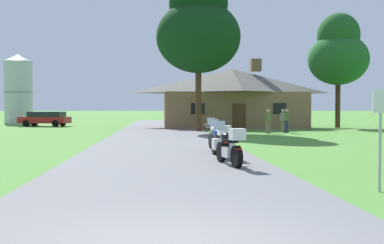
% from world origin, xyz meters
% --- Properties ---
extents(ground_plane, '(500.00, 500.00, 0.00)m').
position_xyz_m(ground_plane, '(0.00, 20.00, 0.00)').
color(ground_plane, '#4C8433').
extents(asphalt_driveway, '(6.40, 80.00, 0.06)m').
position_xyz_m(asphalt_driveway, '(0.00, 18.00, 0.03)').
color(asphalt_driveway, slate).
rests_on(asphalt_driveway, ground).
extents(motorcycle_black_nearest_to_camera, '(0.82, 2.07, 1.30)m').
position_xyz_m(motorcycle_black_nearest_to_camera, '(1.89, 8.04, 0.62)').
color(motorcycle_black_nearest_to_camera, black).
rests_on(motorcycle_black_nearest_to_camera, asphalt_driveway).
extents(motorcycle_blue_second_in_row, '(0.84, 2.08, 1.30)m').
position_xyz_m(motorcycle_blue_second_in_row, '(1.92, 10.26, 0.61)').
color(motorcycle_blue_second_in_row, black).
rests_on(motorcycle_blue_second_in_row, asphalt_driveway).
extents(motorcycle_white_farthest_in_row, '(0.88, 2.08, 1.30)m').
position_xyz_m(motorcycle_white_farthest_in_row, '(2.10, 12.63, 0.61)').
color(motorcycle_white_farthest_in_row, black).
rests_on(motorcycle_white_farthest_in_row, asphalt_driveway).
extents(stone_lodge, '(12.78, 8.11, 6.16)m').
position_xyz_m(stone_lodge, '(6.33, 35.63, 2.71)').
color(stone_lodge, brown).
rests_on(stone_lodge, ground).
extents(bystander_olive_shirt_near_lodge, '(0.36, 0.50, 1.69)m').
position_xyz_m(bystander_olive_shirt_near_lodge, '(8.75, 26.35, 0.95)').
color(bystander_olive_shirt_near_lodge, navy).
rests_on(bystander_olive_shirt_near_lodge, ground).
extents(bystander_gray_shirt_beside_signpost, '(0.47, 0.38, 1.67)m').
position_xyz_m(bystander_gray_shirt_beside_signpost, '(8.67, 27.00, 0.93)').
color(bystander_gray_shirt_beside_signpost, '#75664C').
rests_on(bystander_gray_shirt_beside_signpost, ground).
extents(bystander_olive_shirt_by_tree, '(0.55, 0.22, 1.67)m').
position_xyz_m(bystander_olive_shirt_by_tree, '(7.26, 25.57, 0.93)').
color(bystander_olive_shirt_by_tree, '#75664C').
rests_on(bystander_olive_shirt_by_tree, ground).
extents(metal_signpost_roadside, '(0.36, 0.06, 2.14)m').
position_xyz_m(metal_signpost_roadside, '(4.41, 3.91, 1.35)').
color(metal_signpost_roadside, '#9EA0A5').
rests_on(metal_signpost_roadside, ground).
extents(tree_by_lodge_front, '(6.19, 6.19, 11.76)m').
position_xyz_m(tree_by_lodge_front, '(2.71, 28.44, 7.69)').
color(tree_by_lodge_front, '#422D19').
rests_on(tree_by_lodge_front, ground).
extents(tree_right_of_lodge, '(5.29, 5.29, 10.15)m').
position_xyz_m(tree_right_of_lodge, '(15.67, 34.48, 6.66)').
color(tree_right_of_lodge, '#422D19').
rests_on(tree_right_of_lodge, ground).
extents(metal_silo_distant, '(3.18, 3.18, 7.80)m').
position_xyz_m(metal_silo_distant, '(-16.09, 48.13, 3.91)').
color(metal_silo_distant, '#B2B7BC').
rests_on(metal_silo_distant, ground).
extents(parked_red_suv_far_left, '(4.86, 2.66, 1.40)m').
position_xyz_m(parked_red_suv_far_left, '(-10.94, 39.06, 0.78)').
color(parked_red_suv_far_left, maroon).
rests_on(parked_red_suv_far_left, ground).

